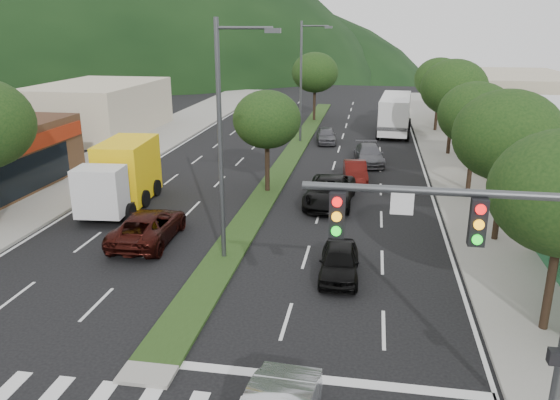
% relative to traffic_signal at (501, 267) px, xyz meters
% --- Properties ---
extents(ground, '(160.00, 160.00, 0.00)m').
position_rel_traffic_signal_xyz_m(ground, '(-9.03, 1.54, -4.65)').
color(ground, black).
rests_on(ground, ground).
extents(sidewalk_right, '(5.00, 90.00, 0.15)m').
position_rel_traffic_signal_xyz_m(sidewalk_right, '(3.47, 26.54, -4.57)').
color(sidewalk_right, gray).
rests_on(sidewalk_right, ground).
extents(sidewalk_left, '(6.00, 90.00, 0.15)m').
position_rel_traffic_signal_xyz_m(sidewalk_left, '(-22.03, 26.54, -4.57)').
color(sidewalk_left, gray).
rests_on(sidewalk_left, ground).
extents(median, '(1.60, 56.00, 0.12)m').
position_rel_traffic_signal_xyz_m(median, '(-9.03, 29.54, -4.59)').
color(median, '#203613').
rests_on(median, ground).
extents(traffic_signal, '(6.12, 0.40, 7.00)m').
position_rel_traffic_signal_xyz_m(traffic_signal, '(0.00, 0.00, 0.00)').
color(traffic_signal, '#47494C').
rests_on(traffic_signal, ground).
extents(bldg_left_far, '(9.00, 14.00, 4.60)m').
position_rel_traffic_signal_xyz_m(bldg_left_far, '(-28.03, 35.54, -2.35)').
color(bldg_left_far, beige).
rests_on(bldg_left_far, ground).
extents(bldg_right_far, '(10.00, 16.00, 5.20)m').
position_rel_traffic_signal_xyz_m(bldg_right_far, '(10.47, 45.54, -2.05)').
color(bldg_right_far, beige).
rests_on(bldg_right_far, ground).
extents(hill_far, '(176.00, 132.00, 82.00)m').
position_rel_traffic_signal_xyz_m(hill_far, '(-89.03, 111.54, -4.65)').
color(hill_far, black).
rests_on(hill_far, ground).
extents(tree_r_b, '(4.80, 4.80, 6.94)m').
position_rel_traffic_signal_xyz_m(tree_r_b, '(2.97, 13.54, 0.39)').
color(tree_r_b, black).
rests_on(tree_r_b, sidewalk_right).
extents(tree_r_c, '(4.40, 4.40, 6.48)m').
position_rel_traffic_signal_xyz_m(tree_r_c, '(2.97, 21.54, 0.10)').
color(tree_r_c, black).
rests_on(tree_r_c, sidewalk_right).
extents(tree_r_d, '(5.00, 5.00, 7.17)m').
position_rel_traffic_signal_xyz_m(tree_r_d, '(2.97, 31.54, 0.54)').
color(tree_r_d, black).
rests_on(tree_r_d, sidewalk_right).
extents(tree_r_e, '(4.60, 4.60, 6.71)m').
position_rel_traffic_signal_xyz_m(tree_r_e, '(2.97, 41.54, 0.25)').
color(tree_r_e, black).
rests_on(tree_r_e, sidewalk_right).
extents(tree_med_near, '(4.00, 4.00, 6.02)m').
position_rel_traffic_signal_xyz_m(tree_med_near, '(-9.03, 19.54, -0.22)').
color(tree_med_near, black).
rests_on(tree_med_near, median).
extents(tree_med_far, '(4.80, 4.80, 6.94)m').
position_rel_traffic_signal_xyz_m(tree_med_far, '(-9.03, 45.54, 0.36)').
color(tree_med_far, black).
rests_on(tree_med_far, median).
extents(streetlight_near, '(2.60, 0.25, 10.00)m').
position_rel_traffic_signal_xyz_m(streetlight_near, '(-8.82, 9.54, 0.94)').
color(streetlight_near, '#47494C').
rests_on(streetlight_near, ground).
extents(streetlight_mid, '(2.60, 0.25, 10.00)m').
position_rel_traffic_signal_xyz_m(streetlight_mid, '(-8.82, 34.54, 0.94)').
color(streetlight_mid, '#47494C').
rests_on(streetlight_mid, ground).
extents(suv_maroon, '(2.65, 5.40, 1.48)m').
position_rel_traffic_signal_xyz_m(suv_maroon, '(-13.02, 10.86, -3.91)').
color(suv_maroon, black).
rests_on(suv_maroon, ground).
extents(car_queue_a, '(1.67, 3.91, 1.32)m').
position_rel_traffic_signal_xyz_m(car_queue_a, '(-3.98, 8.56, -3.99)').
color(car_queue_a, black).
rests_on(car_queue_a, ground).
extents(car_queue_b, '(2.49, 4.90, 1.36)m').
position_rel_traffic_signal_xyz_m(car_queue_b, '(-3.06, 27.76, -3.96)').
color(car_queue_b, '#535359').
rests_on(car_queue_b, ground).
extents(car_queue_c, '(1.81, 4.12, 1.32)m').
position_rel_traffic_signal_xyz_m(car_queue_c, '(-3.88, 22.76, -3.99)').
color(car_queue_c, '#450E0B').
rests_on(car_queue_c, ground).
extents(car_queue_d, '(2.76, 5.61, 1.53)m').
position_rel_traffic_signal_xyz_m(car_queue_d, '(-5.11, 17.76, -3.88)').
color(car_queue_d, black).
rests_on(car_queue_d, ground).
extents(car_queue_e, '(2.09, 4.09, 1.33)m').
position_rel_traffic_signal_xyz_m(car_queue_e, '(-6.80, 34.56, -3.98)').
color(car_queue_e, '#54545A').
rests_on(car_queue_e, ground).
extents(car_queue_f, '(1.96, 4.63, 1.33)m').
position_rel_traffic_signal_xyz_m(car_queue_f, '(-0.60, 42.70, -3.98)').
color(car_queue_f, black).
rests_on(car_queue_f, ground).
extents(box_truck, '(3.24, 7.27, 3.49)m').
position_rel_traffic_signal_xyz_m(box_truck, '(-16.51, 15.83, -2.99)').
color(box_truck, silver).
rests_on(box_truck, ground).
extents(motorhome, '(3.43, 9.22, 3.47)m').
position_rel_traffic_signal_xyz_m(motorhome, '(-0.92, 39.84, -2.79)').
color(motorhome, silver).
rests_on(motorhome, ground).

